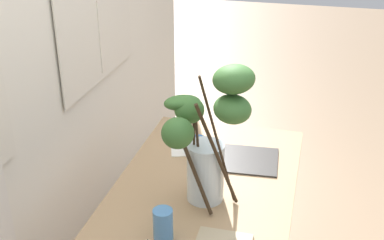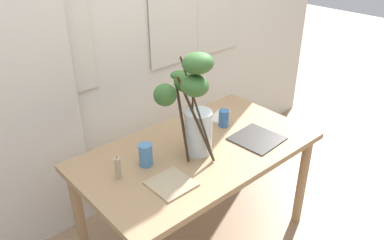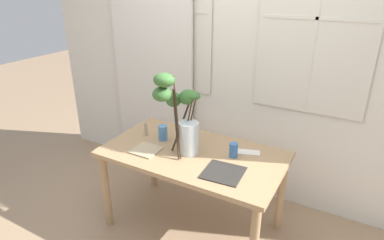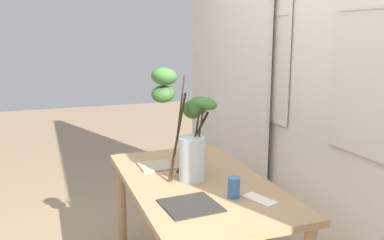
# 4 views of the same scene
# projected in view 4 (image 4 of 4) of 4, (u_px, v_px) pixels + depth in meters

# --- Properties ---
(back_wall_with_windows) EXTENTS (4.28, 0.14, 2.85)m
(back_wall_with_windows) POSITION_uv_depth(u_px,v_px,m) (320.00, 56.00, 2.59)
(back_wall_with_windows) COLOR silver
(back_wall_with_windows) RESTS_ON ground
(curtain_sheer_side) EXTENTS (0.93, 0.03, 2.57)m
(curtain_sheer_side) POSITION_uv_depth(u_px,v_px,m) (240.00, 69.00, 3.37)
(curtain_sheer_side) COLOR silver
(curtain_sheer_side) RESTS_ON ground
(dining_table) EXTENTS (1.41, 0.79, 0.73)m
(dining_table) POSITION_uv_depth(u_px,v_px,m) (197.00, 196.00, 2.48)
(dining_table) COLOR tan
(dining_table) RESTS_ON ground
(vase_with_branches) EXTENTS (0.33, 0.42, 0.67)m
(vase_with_branches) POSITION_uv_depth(u_px,v_px,m) (186.00, 127.00, 2.46)
(vase_with_branches) COLOR silver
(vase_with_branches) RESTS_ON dining_table
(drinking_glass_blue_left) EXTENTS (0.08, 0.08, 0.13)m
(drinking_glass_blue_left) POSITION_uv_depth(u_px,v_px,m) (189.00, 154.00, 2.77)
(drinking_glass_blue_left) COLOR #4C84BC
(drinking_glass_blue_left) RESTS_ON dining_table
(drinking_glass_blue_right) EXTENTS (0.07, 0.07, 0.11)m
(drinking_glass_blue_right) POSITION_uv_depth(u_px,v_px,m) (234.00, 187.00, 2.20)
(drinking_glass_blue_right) COLOR #386BAD
(drinking_glass_blue_right) RESTS_ON dining_table
(plate_square_left) EXTENTS (0.21, 0.21, 0.01)m
(plate_square_left) POSITION_uv_depth(u_px,v_px,m) (156.00, 166.00, 2.72)
(plate_square_left) COLOR tan
(plate_square_left) RESTS_ON dining_table
(plate_square_right) EXTENTS (0.29, 0.29, 0.01)m
(plate_square_right) POSITION_uv_depth(u_px,v_px,m) (191.00, 205.00, 2.10)
(plate_square_right) COLOR #2D2B28
(plate_square_right) RESTS_ON dining_table
(napkin_folded) EXTENTS (0.21, 0.14, 0.00)m
(napkin_folded) POSITION_uv_depth(u_px,v_px,m) (260.00, 199.00, 2.18)
(napkin_folded) COLOR silver
(napkin_folded) RESTS_ON dining_table
(pillar_candle) EXTENTS (0.03, 0.03, 0.13)m
(pillar_candle) POSITION_uv_depth(u_px,v_px,m) (181.00, 148.00, 2.93)
(pillar_candle) COLOR tan
(pillar_candle) RESTS_ON dining_table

